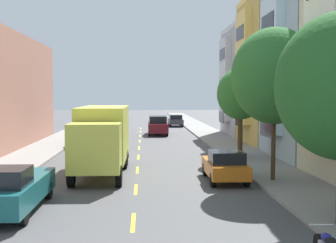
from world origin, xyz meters
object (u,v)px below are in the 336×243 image
Objects in this scene: street_tree_third at (240,94)px; parked_pickup_teal at (10,189)px; parked_wagon_silver at (101,124)px; parked_hatchback_orange at (225,166)px; street_tree_second at (274,76)px; parked_suv_forest at (87,133)px; moving_burgundy_sedan at (158,125)px; parked_hatchback_charcoal at (175,121)px; delivery_box_truck at (102,136)px.

parked_pickup_teal is at bearing -132.23° from street_tree_third.
parked_wagon_silver is 1.17× the size of parked_hatchback_orange.
parked_pickup_teal is at bearing -156.50° from street_tree_second.
street_tree_third is at bearing -39.38° from parked_suv_forest.
street_tree_second reaches higher than street_tree_third.
parked_pickup_teal is 30.22m from moving_burgundy_sedan.
parked_suv_forest is at bearing 123.78° from street_tree_second.
street_tree_third is at bearing 90.00° from street_tree_second.
parked_suv_forest is (-10.62, 8.72, -3.17)m from street_tree_third.
parked_hatchback_charcoal is at bearing 39.46° from parked_wagon_silver.
street_tree_third is 1.18× the size of moving_burgundy_sedan.
parked_hatchback_charcoal is (8.80, 41.39, -0.07)m from parked_pickup_teal.
parked_hatchback_orange is at bearing 168.56° from street_tree_second.
moving_burgundy_sedan is (-2.67, -11.80, 0.23)m from parked_hatchback_charcoal.
delivery_box_truck is 1.53× the size of parked_pickup_teal.
parked_hatchback_orange is 24.60m from moving_burgundy_sedan.
moving_burgundy_sedan is at bearing 80.72° from delivery_box_truck.
moving_burgundy_sedan reaches higher than parked_pickup_teal.
parked_hatchback_charcoal is 1.00× the size of parked_hatchback_orange.
parked_hatchback_orange is at bearing -73.50° from parked_wagon_silver.
street_tree_second is 4.79m from parked_hatchback_orange.
street_tree_second is 7.21m from street_tree_third.
parked_pickup_teal is (-2.54, -7.57, -1.14)m from delivery_box_truck.
parked_pickup_teal reaches higher than parked_wagon_silver.
street_tree_third is 16.31m from parked_pickup_teal.
street_tree_third is 29.82m from parked_hatchback_charcoal.
parked_pickup_teal is at bearing -90.31° from parked_suv_forest.
parked_wagon_silver is 7.66m from moving_burgundy_sedan.
delivery_box_truck is at bearing -100.50° from parked_hatchback_charcoal.
street_tree_second reaches higher than moving_burgundy_sedan.
parked_hatchback_charcoal is (8.84, 7.27, -0.05)m from parked_wagon_silver.
parked_hatchback_orange is 0.84× the size of parked_suv_forest.
delivery_box_truck reaches higher than parked_pickup_teal.
parked_pickup_teal is 42.31m from parked_hatchback_charcoal.
parked_suv_forest is at bearing 100.59° from delivery_box_truck.
parked_hatchback_orange is 0.84× the size of moving_burgundy_sedan.
street_tree_third is 1.41× the size of parked_hatchback_orange.
moving_burgundy_sedan is at bearing 78.28° from parked_pickup_teal.
street_tree_second is 0.87× the size of delivery_box_truck.
delivery_box_truck is 2.02× the size of parked_hatchback_charcoal.
parked_hatchback_orange is (8.59, -29.00, -0.05)m from parked_wagon_silver.
parked_hatchback_orange is (-0.25, -36.28, 0.00)m from parked_hatchback_charcoal.
delivery_box_truck is 1.72× the size of parked_wagon_silver.
parked_hatchback_charcoal is at bearing 89.61° from parked_hatchback_orange.
street_tree_second is at bearing -11.44° from parked_hatchback_orange.
street_tree_second is 12.43m from parked_pickup_teal.
moving_burgundy_sedan is at bearing 104.52° from street_tree_third.
street_tree_second is 1.48× the size of parked_suv_forest.
street_tree_second reaches higher than parked_hatchback_orange.
parked_suv_forest is 1.00× the size of moving_burgundy_sedan.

